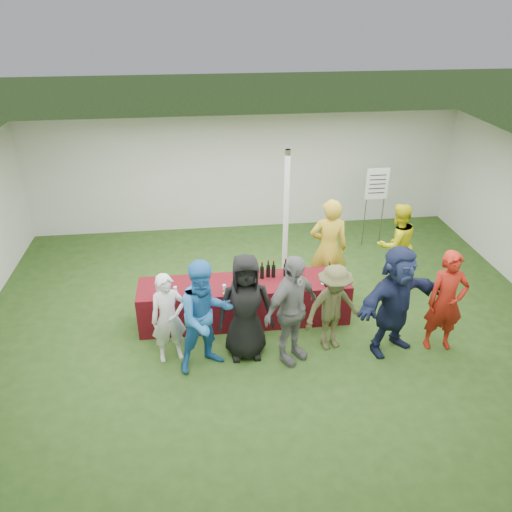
{
  "coord_description": "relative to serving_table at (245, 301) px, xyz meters",
  "views": [
    {
      "loc": [
        -1.08,
        -7.19,
        5.13
      ],
      "look_at": [
        -0.2,
        0.05,
        1.25
      ],
      "focal_mm": 35.0,
      "sensor_mm": 36.0,
      "label": 1
    }
  ],
  "objects": [
    {
      "name": "ground",
      "position": [
        0.4,
        -0.05,
        -0.38
      ],
      "size": [
        60.0,
        60.0,
        0.0
      ],
      "primitive_type": "plane",
      "color": "#284719",
      "rests_on": "ground"
    },
    {
      "name": "tent",
      "position": [
        0.9,
        1.15,
        0.98
      ],
      "size": [
        10.0,
        10.0,
        10.0
      ],
      "color": "white",
      "rests_on": "ground"
    },
    {
      "name": "serving_table",
      "position": [
        0.0,
        0.0,
        0.0
      ],
      "size": [
        3.6,
        0.8,
        0.75
      ],
      "primitive_type": "cube",
      "color": "maroon",
      "rests_on": "ground"
    },
    {
      "name": "wine_bottles",
      "position": [
        0.63,
        0.13,
        0.5
      ],
      "size": [
        0.73,
        0.14,
        0.32
      ],
      "color": "black",
      "rests_on": "serving_table"
    },
    {
      "name": "wine_glasses",
      "position": [
        -0.46,
        -0.25,
        0.49
      ],
      "size": [
        2.8,
        0.17,
        0.16
      ],
      "color": "silver",
      "rests_on": "serving_table"
    },
    {
      "name": "water_bottle",
      "position": [
        0.13,
        0.08,
        0.48
      ],
      "size": [
        0.07,
        0.07,
        0.23
      ],
      "color": "silver",
      "rests_on": "serving_table"
    },
    {
      "name": "bar_towel",
      "position": [
        1.5,
        0.05,
        0.39
      ],
      "size": [
        0.25,
        0.18,
        0.03
      ],
      "primitive_type": "cube",
      "color": "white",
      "rests_on": "serving_table"
    },
    {
      "name": "dump_bucket",
      "position": [
        1.55,
        -0.22,
        0.46
      ],
      "size": [
        0.25,
        0.25,
        0.18
      ],
      "primitive_type": "cylinder",
      "color": "slate",
      "rests_on": "serving_table"
    },
    {
      "name": "wine_list_sign",
      "position": [
        3.16,
        2.61,
        0.94
      ],
      "size": [
        0.5,
        0.03,
        1.8
      ],
      "color": "slate",
      "rests_on": "ground"
    },
    {
      "name": "staff_pourer",
      "position": [
        1.62,
        0.68,
        0.58
      ],
      "size": [
        0.76,
        0.56,
        1.92
      ],
      "primitive_type": "imported",
      "rotation": [
        0.0,
        0.0,
        2.99
      ],
      "color": "gold",
      "rests_on": "ground"
    },
    {
      "name": "staff_back",
      "position": [
        3.03,
        0.94,
        0.45
      ],
      "size": [
        0.91,
        0.77,
        1.66
      ],
      "primitive_type": "imported",
      "rotation": [
        0.0,
        0.0,
        3.34
      ],
      "color": "#D4CF10",
      "rests_on": "ground"
    },
    {
      "name": "customer_0",
      "position": [
        -1.25,
        -0.89,
        0.37
      ],
      "size": [
        0.61,
        0.47,
        1.49
      ],
      "primitive_type": "imported",
      "rotation": [
        0.0,
        0.0,
        0.23
      ],
      "color": "white",
      "rests_on": "ground"
    },
    {
      "name": "customer_1",
      "position": [
        -0.69,
        -1.15,
        0.53
      ],
      "size": [
        1.07,
        0.96,
        1.82
      ],
      "primitive_type": "imported",
      "rotation": [
        0.0,
        0.0,
        0.37
      ],
      "color": "#256CBA",
      "rests_on": "ground"
    },
    {
      "name": "customer_2",
      "position": [
        -0.08,
        -0.95,
        0.51
      ],
      "size": [
        0.87,
        0.57,
        1.76
      ],
      "primitive_type": "imported",
      "rotation": [
        0.0,
        0.0,
        -0.01
      ],
      "color": "black",
      "rests_on": "ground"
    },
    {
      "name": "customer_3",
      "position": [
        0.6,
        -1.14,
        0.53
      ],
      "size": [
        1.12,
        0.97,
        1.81
      ],
      "primitive_type": "imported",
      "rotation": [
        0.0,
        0.0,
        0.61
      ],
      "color": "slate",
      "rests_on": "ground"
    },
    {
      "name": "customer_4",
      "position": [
        1.31,
        -0.93,
        0.37
      ],
      "size": [
        1.07,
        0.78,
        1.49
      ],
      "primitive_type": "imported",
      "rotation": [
        0.0,
        0.0,
        0.26
      ],
      "color": "#4E4D2B",
      "rests_on": "ground"
    },
    {
      "name": "customer_5",
      "position": [
        2.24,
        -1.09,
        0.54
      ],
      "size": [
        1.78,
        1.15,
        1.83
      ],
      "primitive_type": "imported",
      "rotation": [
        0.0,
        0.0,
        0.39
      ],
      "color": "#182040",
      "rests_on": "ground"
    },
    {
      "name": "customer_6",
      "position": [
        3.05,
        -1.13,
        0.48
      ],
      "size": [
        0.66,
        0.47,
        1.71
      ],
      "primitive_type": "imported",
      "rotation": [
        0.0,
        0.0,
        -0.09
      ],
      "color": "maroon",
      "rests_on": "ground"
    }
  ]
}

